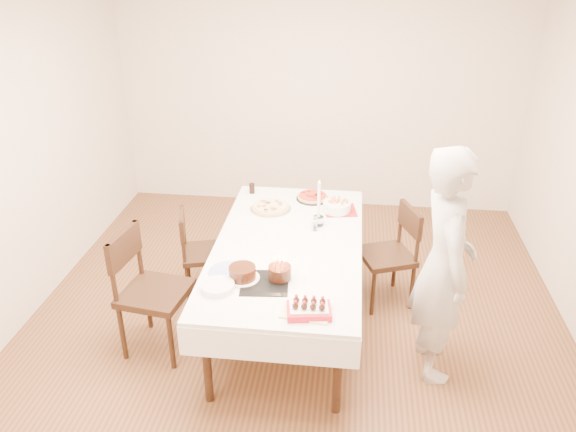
# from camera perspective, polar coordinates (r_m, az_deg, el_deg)

# --- Properties ---
(floor) EXTENTS (5.00, 5.00, 0.00)m
(floor) POSITION_cam_1_polar(r_m,az_deg,el_deg) (4.71, 0.63, -11.52)
(floor) COLOR #552F1D
(floor) RESTS_ON ground
(wall_back) EXTENTS (4.50, 0.04, 2.70)m
(wall_back) POSITION_cam_1_polar(r_m,az_deg,el_deg) (6.39, 3.17, 12.51)
(wall_back) COLOR beige
(wall_back) RESTS_ON floor
(wall_left) EXTENTS (0.04, 5.00, 2.70)m
(wall_left) POSITION_cam_1_polar(r_m,az_deg,el_deg) (4.79, -27.23, 4.59)
(wall_left) COLOR beige
(wall_left) RESTS_ON floor
(dining_table) EXTENTS (1.88, 2.42, 0.75)m
(dining_table) POSITION_cam_1_polar(r_m,az_deg,el_deg) (4.58, 0.00, -6.94)
(dining_table) COLOR white
(dining_table) RESTS_ON floor
(chair_right_savory) EXTENTS (0.59, 0.59, 0.89)m
(chair_right_savory) POSITION_cam_1_polar(r_m,az_deg,el_deg) (4.89, 9.96, -4.04)
(chair_right_savory) COLOR #331D11
(chair_right_savory) RESTS_ON floor
(chair_left_savory) EXTENTS (0.52, 0.52, 0.82)m
(chair_left_savory) POSITION_cam_1_polar(r_m,az_deg,el_deg) (4.99, -8.42, -3.75)
(chair_left_savory) COLOR #331D11
(chair_left_savory) RESTS_ON floor
(chair_left_dessert) EXTENTS (0.58, 0.58, 1.00)m
(chair_left_dessert) POSITION_cam_1_polar(r_m,az_deg,el_deg) (4.37, -13.33, -7.64)
(chair_left_dessert) COLOR #331D11
(chair_left_dessert) RESTS_ON floor
(person) EXTENTS (0.49, 0.68, 1.75)m
(person) POSITION_cam_1_polar(r_m,az_deg,el_deg) (4.02, 15.54, -4.90)
(person) COLOR beige
(person) RESTS_ON floor
(pizza_white) EXTENTS (0.42, 0.42, 0.04)m
(pizza_white) POSITION_cam_1_polar(r_m,az_deg,el_deg) (4.92, -1.79, 0.88)
(pizza_white) COLOR beige
(pizza_white) RESTS_ON dining_table
(pizza_pepperoni) EXTENTS (0.39, 0.39, 0.04)m
(pizza_pepperoni) POSITION_cam_1_polar(r_m,az_deg,el_deg) (5.12, 2.50, 1.96)
(pizza_pepperoni) COLOR red
(pizza_pepperoni) RESTS_ON dining_table
(red_placemat) EXTENTS (0.32, 0.32, 0.01)m
(red_placemat) POSITION_cam_1_polar(r_m,az_deg,el_deg) (4.93, 5.31, 0.57)
(red_placemat) COLOR #B21E1E
(red_placemat) RESTS_ON dining_table
(pasta_bowl) EXTENTS (0.27, 0.27, 0.08)m
(pasta_bowl) POSITION_cam_1_polar(r_m,az_deg,el_deg) (4.89, 4.98, 0.97)
(pasta_bowl) COLOR white
(pasta_bowl) RESTS_ON dining_table
(taper_candle) EXTENTS (0.09, 0.09, 0.41)m
(taper_candle) POSITION_cam_1_polar(r_m,az_deg,el_deg) (4.59, 3.15, 1.37)
(taper_candle) COLOR white
(taper_candle) RESTS_ON dining_table
(shaker_pair) EXTENTS (0.11, 0.11, 0.10)m
(shaker_pair) POSITION_cam_1_polar(r_m,az_deg,el_deg) (4.57, 2.76, -0.90)
(shaker_pair) COLOR white
(shaker_pair) RESTS_ON dining_table
(cola_glass) EXTENTS (0.06, 0.06, 0.10)m
(cola_glass) POSITION_cam_1_polar(r_m,az_deg,el_deg) (5.24, -3.68, 2.82)
(cola_glass) COLOR black
(cola_glass) RESTS_ON dining_table
(layer_cake) EXTENTS (0.30, 0.30, 0.10)m
(layer_cake) POSITION_cam_1_polar(r_m,az_deg,el_deg) (3.95, -4.66, -5.80)
(layer_cake) COLOR #36190D
(layer_cake) RESTS_ON dining_table
(cake_board) EXTENTS (0.36, 0.36, 0.01)m
(cake_board) POSITION_cam_1_polar(r_m,az_deg,el_deg) (3.92, -2.38, -6.85)
(cake_board) COLOR black
(cake_board) RESTS_ON dining_table
(birthday_cake) EXTENTS (0.17, 0.17, 0.16)m
(birthday_cake) POSITION_cam_1_polar(r_m,az_deg,el_deg) (3.91, -0.85, -5.32)
(birthday_cake) COLOR black
(birthday_cake) RESTS_ON dining_table
(strawberry_box) EXTENTS (0.30, 0.23, 0.07)m
(strawberry_box) POSITION_cam_1_polar(r_m,az_deg,el_deg) (3.61, 2.14, -9.47)
(strawberry_box) COLOR red
(strawberry_box) RESTS_ON dining_table
(box_lid) EXTENTS (0.34, 0.25, 0.03)m
(box_lid) POSITION_cam_1_polar(r_m,az_deg,el_deg) (3.65, 1.86, -9.74)
(box_lid) COLOR beige
(box_lid) RESTS_ON dining_table
(plate_stack) EXTENTS (0.28, 0.28, 0.05)m
(plate_stack) POSITION_cam_1_polar(r_m,az_deg,el_deg) (3.87, -7.15, -7.14)
(plate_stack) COLOR white
(plate_stack) RESTS_ON dining_table
(china_plate) EXTENTS (0.28, 0.28, 0.01)m
(china_plate) POSITION_cam_1_polar(r_m,az_deg,el_deg) (4.06, -6.10, -5.63)
(china_plate) COLOR white
(china_plate) RESTS_ON dining_table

